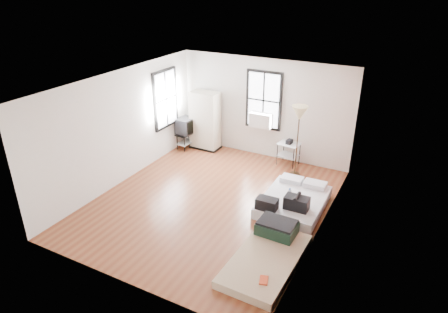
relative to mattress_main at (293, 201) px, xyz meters
The scene contains 8 objects.
ground 1.88m from the mattress_main, 159.04° to the right, with size 6.00×6.00×0.00m, color #622D19.
room_shell 2.21m from the mattress_main, 168.58° to the right, with size 5.02×6.02×2.80m.
mattress_main is the anchor object (origin of this frame).
mattress_bare 1.92m from the mattress_main, 84.54° to the right, with size 1.13×2.08×0.44m.
wardrobe 4.04m from the mattress_main, 150.11° to the left, with size 0.88×0.51×1.73m.
side_table 2.25m from the mattress_main, 112.53° to the left, with size 0.61×0.51×0.74m.
floor_lamp 2.19m from the mattress_main, 107.22° to the left, with size 0.40×0.40×1.88m.
tv_stand 4.35m from the mattress_main, 156.39° to the left, with size 0.52×0.70×0.93m.
Camera 1 is at (3.98, -6.91, 4.87)m, focal length 32.00 mm.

